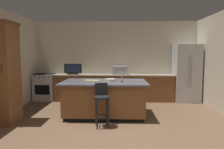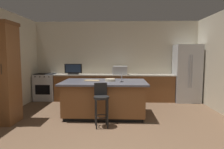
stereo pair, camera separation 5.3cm
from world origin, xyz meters
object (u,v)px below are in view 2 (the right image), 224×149
object	(u,v)px
refrigerator	(187,73)
cutting_board	(92,81)
kitchen_island	(104,98)
range_oven	(46,87)
tv_monitor	(73,70)
cabinet_tower	(2,71)
tv_remote	(110,80)
fruit_bowl	(110,80)
cell_phone	(122,82)
microwave	(120,70)
bar_stool_center	(101,101)

from	to	relation	value
refrigerator	cutting_board	bearing A→B (deg)	-151.05
kitchen_island	range_oven	xyz separation A→B (m)	(-2.22, 1.79, 0.00)
tv_monitor	refrigerator	bearing A→B (deg)	0.03
refrigerator	range_oven	distance (m)	4.93
kitchen_island	cabinet_tower	world-z (taller)	cabinet_tower
range_oven	tv_remote	size ratio (longest dim) A/B	5.52
range_oven	tv_remote	distance (m)	2.93
tv_monitor	fruit_bowl	distance (m)	2.18
range_oven	fruit_bowl	bearing A→B (deg)	-36.29
refrigerator	cutting_board	distance (m)	3.44
kitchen_island	tv_monitor	xyz separation A→B (m)	(-1.21, 1.74, 0.62)
refrigerator	cell_phone	distance (m)	2.87
microwave	cell_phone	bearing A→B (deg)	-88.84
microwave	tv_remote	size ratio (longest dim) A/B	2.82
range_oven	cell_phone	distance (m)	3.29
fruit_bowl	cell_phone	size ratio (longest dim) A/B	1.76
cutting_board	range_oven	bearing A→B (deg)	137.95
tv_monitor	fruit_bowl	bearing A→B (deg)	-51.12
tv_monitor	bar_stool_center	bearing A→B (deg)	-64.40
kitchen_island	cabinet_tower	size ratio (longest dim) A/B	0.93
tv_monitor	cabinet_tower	bearing A→B (deg)	-115.27
kitchen_island	cell_phone	xyz separation A→B (m)	(0.45, -0.08, 0.45)
range_oven	bar_stool_center	xyz separation A→B (m)	(2.22, -2.57, 0.11)
bar_stool_center	fruit_bowl	bearing A→B (deg)	67.62
kitchen_island	fruit_bowl	distance (m)	0.50
microwave	tv_monitor	xyz separation A→B (m)	(-1.63, -0.05, 0.02)
cabinet_tower	cutting_board	size ratio (longest dim) A/B	6.17
tv_remote	fruit_bowl	bearing A→B (deg)	-81.80
cabinet_tower	bar_stool_center	bearing A→B (deg)	-4.12
cabinet_tower	cell_phone	bearing A→B (deg)	10.99
range_oven	microwave	bearing A→B (deg)	0.02
cabinet_tower	tv_remote	world-z (taller)	cabinet_tower
range_oven	cutting_board	size ratio (longest dim) A/B	2.47
cutting_board	bar_stool_center	bearing A→B (deg)	-69.69
kitchen_island	cell_phone	bearing A→B (deg)	-9.52
refrigerator	microwave	distance (m)	2.27
tv_monitor	bar_stool_center	xyz separation A→B (m)	(1.21, -2.52, -0.51)
bar_stool_center	tv_remote	world-z (taller)	bar_stool_center
cell_phone	microwave	bearing A→B (deg)	103.98
range_oven	tv_remote	world-z (taller)	range_oven
bar_stool_center	cell_phone	bearing A→B (deg)	45.36
kitchen_island	range_oven	distance (m)	2.85
microwave	tv_monitor	bearing A→B (deg)	-178.18
kitchen_island	cabinet_tower	xyz separation A→B (m)	(-2.32, -0.62, 0.75)
microwave	tv_remote	xyz separation A→B (m)	(-0.27, -1.67, -0.14)
kitchen_island	refrigerator	world-z (taller)	refrigerator
microwave	cell_phone	size ratio (longest dim) A/B	3.20
kitchen_island	microwave	xyz separation A→B (m)	(0.42, 1.79, 0.60)
range_oven	fruit_bowl	size ratio (longest dim) A/B	3.56
range_oven	cutting_board	distance (m)	2.60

